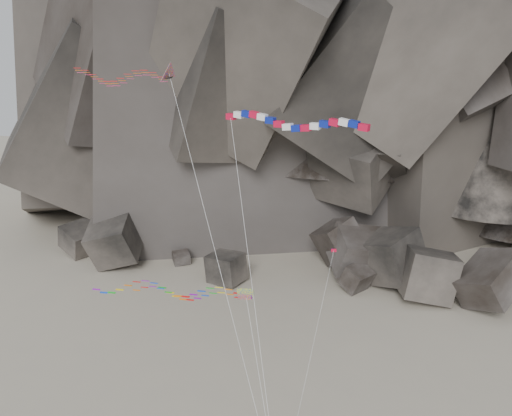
% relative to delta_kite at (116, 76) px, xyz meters
% --- Properties ---
extents(ground, '(260.00, 260.00, 0.00)m').
position_rel_delta_kite_xyz_m(ground, '(12.39, -2.10, -31.87)').
color(ground, gray).
rests_on(ground, ground).
extents(boulder_field, '(72.44, 18.79, 10.15)m').
position_rel_delta_kite_xyz_m(boulder_field, '(13.87, 30.08, -29.16)').
color(boulder_field, '#47423F').
rests_on(boulder_field, ground).
extents(delta_kite, '(22.54, 14.58, 31.80)m').
position_rel_delta_kite_xyz_m(delta_kite, '(0.00, 0.00, 0.00)').
color(delta_kite, red).
rests_on(delta_kite, ground).
extents(banner_kite, '(13.03, 16.00, 27.49)m').
position_rel_delta_kite_xyz_m(banner_kite, '(16.10, -0.56, -3.59)').
color(banner_kite, red).
rests_on(banner_kite, ground).
extents(parafoil_kite, '(20.01, 10.34, 12.54)m').
position_rel_delta_kite_xyz_m(parafoil_kite, '(5.05, -3.91, -18.60)').
color(parafoil_kite, '#F6F70D').
rests_on(parafoil_kite, ground).
extents(pennant_kite, '(2.28, 16.60, 14.38)m').
position_rel_delta_kite_xyz_m(pennant_kite, '(19.24, -1.41, -19.75)').
color(pennant_kite, red).
rests_on(pennant_kite, ground).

